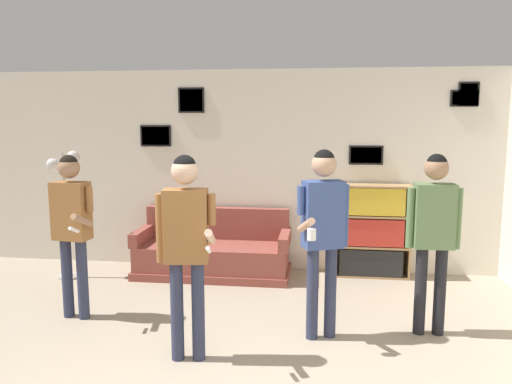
# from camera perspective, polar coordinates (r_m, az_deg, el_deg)

# --- Properties ---
(wall_back) EXTENTS (8.59, 0.08, 2.70)m
(wall_back) POSITION_cam_1_polar(r_m,az_deg,el_deg) (6.78, 1.00, 2.51)
(wall_back) COLOR silver
(wall_back) RESTS_ON ground_plane
(couch) EXTENTS (2.02, 0.80, 0.85)m
(couch) POSITION_cam_1_polar(r_m,az_deg,el_deg) (6.67, -4.89, -7.00)
(couch) COLOR brown
(couch) RESTS_ON ground_plane
(bookshelf) EXTENTS (0.98, 0.30, 1.21)m
(bookshelf) POSITION_cam_1_polar(r_m,az_deg,el_deg) (6.68, 13.01, -4.36)
(bookshelf) COLOR #A87F51
(bookshelf) RESTS_ON ground_plane
(floor_lamp) EXTENTS (0.44, 0.28, 1.65)m
(floor_lamp) POSITION_cam_1_polar(r_m,az_deg,el_deg) (6.79, -21.04, 0.23)
(floor_lamp) COLOR #ADA89E
(floor_lamp) RESTS_ON ground_plane
(person_player_foreground_left) EXTENTS (0.50, 0.50, 1.69)m
(person_player_foreground_left) POSITION_cam_1_polar(r_m,az_deg,el_deg) (5.39, -20.34, -2.91)
(person_player_foreground_left) COLOR #2D334C
(person_player_foreground_left) RESTS_ON ground_plane
(person_player_foreground_center) EXTENTS (0.53, 0.45, 1.76)m
(person_player_foreground_center) POSITION_cam_1_polar(r_m,az_deg,el_deg) (4.19, -8.01, -4.90)
(person_player_foreground_center) COLOR #2D334C
(person_player_foreground_center) RESTS_ON ground_plane
(person_watcher_holding_cup) EXTENTS (0.47, 0.55, 1.78)m
(person_watcher_holding_cup) POSITION_cam_1_polar(r_m,az_deg,el_deg) (4.61, 7.66, -3.51)
(person_watcher_holding_cup) COLOR #2D334C
(person_watcher_holding_cup) RESTS_ON ground_plane
(person_spectator_near_bookshelf) EXTENTS (0.50, 0.22, 1.73)m
(person_spectator_near_bookshelf) POSITION_cam_1_polar(r_m,az_deg,el_deg) (4.94, 19.64, -3.53)
(person_spectator_near_bookshelf) COLOR black
(person_spectator_near_bookshelf) RESTS_ON ground_plane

